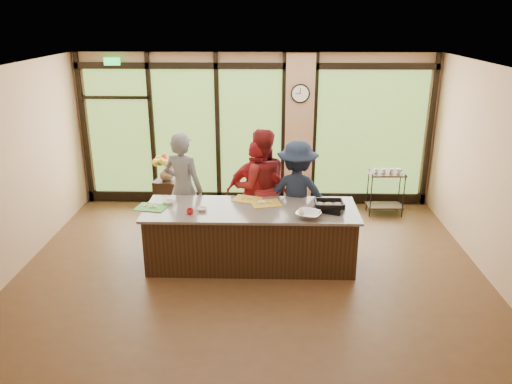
# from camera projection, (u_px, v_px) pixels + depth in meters

# --- Properties ---
(floor) EXTENTS (7.00, 7.00, 0.00)m
(floor) POSITION_uv_depth(u_px,v_px,m) (250.00, 272.00, 7.52)
(floor) COLOR #4D321B
(floor) RESTS_ON ground
(ceiling) EXTENTS (7.00, 7.00, 0.00)m
(ceiling) POSITION_uv_depth(u_px,v_px,m) (249.00, 69.00, 6.51)
(ceiling) COLOR white
(ceiling) RESTS_ON back_wall
(back_wall) EXTENTS (7.00, 0.00, 7.00)m
(back_wall) POSITION_uv_depth(u_px,v_px,m) (256.00, 131.00, 9.84)
(back_wall) COLOR tan
(back_wall) RESTS_ON floor
(left_wall) EXTENTS (0.00, 6.00, 6.00)m
(left_wall) POSITION_uv_depth(u_px,v_px,m) (5.00, 176.00, 7.10)
(left_wall) COLOR tan
(left_wall) RESTS_ON floor
(right_wall) EXTENTS (0.00, 6.00, 6.00)m
(right_wall) POSITION_uv_depth(u_px,v_px,m) (501.00, 180.00, 6.93)
(right_wall) COLOR tan
(right_wall) RESTS_ON floor
(window_wall) EXTENTS (6.90, 0.12, 3.00)m
(window_wall) POSITION_uv_depth(u_px,v_px,m) (264.00, 136.00, 9.83)
(window_wall) COLOR tan
(window_wall) RESTS_ON floor
(island_base) EXTENTS (3.10, 1.00, 0.88)m
(island_base) POSITION_uv_depth(u_px,v_px,m) (251.00, 237.00, 7.66)
(island_base) COLOR black
(island_base) RESTS_ON floor
(countertop) EXTENTS (3.20, 1.10, 0.04)m
(countertop) POSITION_uv_depth(u_px,v_px,m) (251.00, 210.00, 7.50)
(countertop) COLOR gray
(countertop) RESTS_ON island_base
(wall_clock) EXTENTS (0.36, 0.04, 0.36)m
(wall_clock) POSITION_uv_depth(u_px,v_px,m) (300.00, 94.00, 9.44)
(wall_clock) COLOR black
(wall_clock) RESTS_ON window_wall
(cook_left) EXTENTS (0.82, 0.70, 1.92)m
(cook_left) POSITION_uv_depth(u_px,v_px,m) (184.00, 189.00, 8.22)
(cook_left) COLOR slate
(cook_left) RESTS_ON floor
(cook_midleft) EXTENTS (1.04, 0.87, 1.95)m
(cook_midleft) POSITION_uv_depth(u_px,v_px,m) (260.00, 187.00, 8.26)
(cook_midleft) COLOR maroon
(cook_midleft) RESTS_ON floor
(cook_midright) EXTENTS (1.09, 0.57, 1.78)m
(cook_midright) POSITION_uv_depth(u_px,v_px,m) (257.00, 194.00, 8.19)
(cook_midright) COLOR maroon
(cook_midright) RESTS_ON floor
(cook_right) EXTENTS (1.24, 0.82, 1.79)m
(cook_right) POSITION_uv_depth(u_px,v_px,m) (297.00, 195.00, 8.13)
(cook_right) COLOR #182136
(cook_right) RESTS_ON floor
(roasting_pan) EXTENTS (0.51, 0.46, 0.07)m
(roasting_pan) POSITION_uv_depth(u_px,v_px,m) (329.00, 208.00, 7.41)
(roasting_pan) COLOR black
(roasting_pan) RESTS_ON countertop
(mixing_bowl) EXTENTS (0.46, 0.46, 0.09)m
(mixing_bowl) POSITION_uv_depth(u_px,v_px,m) (309.00, 215.00, 7.14)
(mixing_bowl) COLOR silver
(mixing_bowl) RESTS_ON countertop
(cutting_board_left) EXTENTS (0.49, 0.40, 0.01)m
(cutting_board_left) POSITION_uv_depth(u_px,v_px,m) (151.00, 207.00, 7.51)
(cutting_board_left) COLOR green
(cutting_board_left) RESTS_ON countertop
(cutting_board_center) EXTENTS (0.51, 0.44, 0.01)m
(cutting_board_center) POSITION_uv_depth(u_px,v_px,m) (247.00, 199.00, 7.84)
(cutting_board_center) COLOR gold
(cutting_board_center) RESTS_ON countertop
(cutting_board_right) EXTENTS (0.51, 0.43, 0.01)m
(cutting_board_right) POSITION_uv_depth(u_px,v_px,m) (266.00, 204.00, 7.66)
(cutting_board_right) COLOR gold
(cutting_board_right) RESTS_ON countertop
(prep_bowl_near) EXTENTS (0.19, 0.19, 0.05)m
(prep_bowl_near) POSITION_uv_depth(u_px,v_px,m) (168.00, 202.00, 7.65)
(prep_bowl_near) COLOR white
(prep_bowl_near) RESTS_ON countertop
(prep_bowl_mid) EXTENTS (0.16, 0.16, 0.05)m
(prep_bowl_mid) POSITION_uv_depth(u_px,v_px,m) (202.00, 209.00, 7.39)
(prep_bowl_mid) COLOR white
(prep_bowl_mid) RESTS_ON countertop
(prep_bowl_far) EXTENTS (0.15, 0.15, 0.03)m
(prep_bowl_far) POSITION_uv_depth(u_px,v_px,m) (261.00, 202.00, 7.69)
(prep_bowl_far) COLOR white
(prep_bowl_far) RESTS_ON countertop
(red_ramekin) EXTENTS (0.13, 0.13, 0.08)m
(red_ramekin) POSITION_uv_depth(u_px,v_px,m) (190.00, 212.00, 7.26)
(red_ramekin) COLOR red
(red_ramekin) RESTS_ON countertop
(flower_stand) EXTENTS (0.47, 0.47, 0.84)m
(flower_stand) POSITION_uv_depth(u_px,v_px,m) (168.00, 202.00, 9.17)
(flower_stand) COLOR black
(flower_stand) RESTS_ON floor
(flower_vase) EXTENTS (0.27, 0.27, 0.28)m
(flower_vase) POSITION_uv_depth(u_px,v_px,m) (166.00, 173.00, 8.98)
(flower_vase) COLOR olive
(flower_vase) RESTS_ON flower_stand
(bar_cart) EXTENTS (0.68, 0.40, 0.92)m
(bar_cart) POSITION_uv_depth(u_px,v_px,m) (386.00, 187.00, 9.53)
(bar_cart) COLOR black
(bar_cart) RESTS_ON floor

